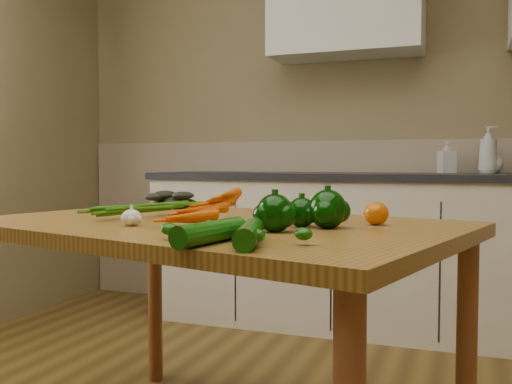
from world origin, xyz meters
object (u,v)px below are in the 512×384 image
object	(u,v)px
leafy_greens	(174,195)
garlic_bulb	(132,218)
soap_bottle_b	(447,157)
table	(213,249)
tomato_a	(302,211)
pepper_a	(302,212)
tomato_c	(376,214)
soap_bottle_c	(492,160)
tomato_b	(331,209)
zucchini_b	(210,232)
carrot_bunch	(187,209)
pepper_c	(275,213)
soap_bottle_a	(488,150)
pepper_b	(328,209)
zucchini_a	(249,233)

from	to	relation	value
leafy_greens	garlic_bulb	world-z (taller)	leafy_greens
soap_bottle_b	table	bearing A→B (deg)	135.72
soap_bottle_b	tomato_a	xyz separation A→B (m)	(-0.37, -1.70, -0.19)
garlic_bulb	pepper_a	world-z (taller)	pepper_a
tomato_c	soap_bottle_c	bearing A→B (deg)	78.23
tomato_b	soap_bottle_b	bearing A→B (deg)	80.63
soap_bottle_b	tomato_c	world-z (taller)	soap_bottle_b
pepper_a	tomato_a	size ratio (longest dim) A/B	1.31
leafy_greens	zucchini_b	distance (m)	1.03
carrot_bunch	pepper_c	bearing A→B (deg)	-12.85
table	soap_bottle_b	world-z (taller)	soap_bottle_b
tomato_c	pepper_c	bearing A→B (deg)	-131.26
table	tomato_c	bearing A→B (deg)	23.42
pepper_a	tomato_b	xyz separation A→B (m)	(0.04, 0.20, -0.00)
tomato_c	table	bearing A→B (deg)	-171.21
soap_bottle_a	leafy_greens	size ratio (longest dim) A/B	1.27
soap_bottle_b	tomato_b	world-z (taller)	soap_bottle_b
leafy_greens	pepper_a	distance (m)	0.81
table	pepper_b	distance (m)	0.40
soap_bottle_c	carrot_bunch	bearing A→B (deg)	-36.24
table	leafy_greens	distance (m)	0.57
soap_bottle_a	pepper_c	distance (m)	2.10
pepper_b	zucchini_b	bearing A→B (deg)	-114.48
pepper_c	tomato_a	xyz separation A→B (m)	(-0.02, 0.33, -0.02)
soap_bottle_c	pepper_b	size ratio (longest dim) A/B	1.45
pepper_a	soap_bottle_c	bearing A→B (deg)	73.58
soap_bottle_a	garlic_bulb	world-z (taller)	soap_bottle_a
garlic_bulb	soap_bottle_b	bearing A→B (deg)	68.98
carrot_bunch	pepper_b	world-z (taller)	pepper_b
soap_bottle_c	tomato_c	distance (m)	1.83
pepper_c	tomato_a	bearing A→B (deg)	93.54
tomato_c	zucchini_b	size ratio (longest dim) A/B	0.31
soap_bottle_b	pepper_a	xyz separation A→B (m)	(-0.32, -1.90, -0.17)
tomato_b	zucchini_a	bearing A→B (deg)	-95.02
carrot_bunch	tomato_c	distance (m)	0.58
carrot_bunch	tomato_a	bearing A→B (deg)	37.86
soap_bottle_c	carrot_bunch	world-z (taller)	soap_bottle_c
zucchini_a	pepper_a	bearing A→B (deg)	88.21
table	zucchini_a	xyz separation A→B (m)	(0.29, -0.43, 0.11)
pepper_c	zucchini_a	xyz separation A→B (m)	(0.02, -0.25, -0.02)
pepper_b	zucchini_b	size ratio (longest dim) A/B	0.44
table	tomato_c	size ratio (longest dim) A/B	22.50
table	soap_bottle_c	world-z (taller)	soap_bottle_c
soap_bottle_a	leafy_greens	world-z (taller)	soap_bottle_a
pepper_b	zucchini_b	distance (m)	0.43
leafy_greens	pepper_b	bearing A→B (deg)	-32.38
table	tomato_b	xyz separation A→B (m)	(0.34, 0.15, 0.12)
soap_bottle_b	pepper_b	bearing A→B (deg)	146.94
table	tomato_b	world-z (taller)	tomato_b
garlic_bulb	tomato_b	distance (m)	0.61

